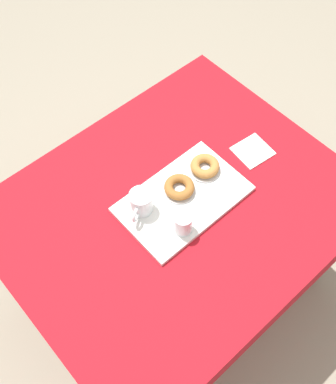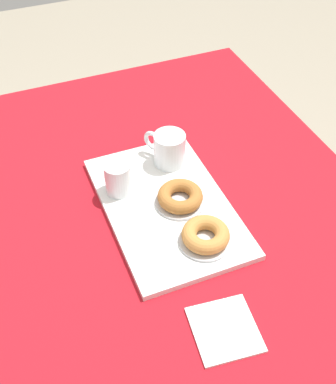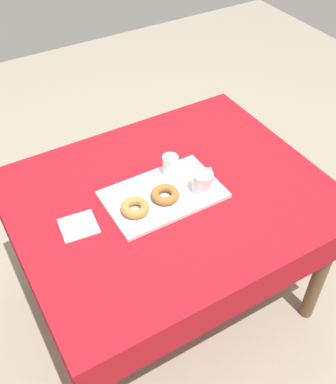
{
  "view_description": "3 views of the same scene",
  "coord_description": "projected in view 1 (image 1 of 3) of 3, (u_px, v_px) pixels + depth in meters",
  "views": [
    {
      "loc": [
        0.62,
        0.65,
        2.25
      ],
      "look_at": [
        -0.01,
        -0.05,
        0.78
      ],
      "focal_mm": 44.13,
      "sensor_mm": 36.0,
      "label": 1
    },
    {
      "loc": [
        -0.84,
        0.32,
        1.66
      ],
      "look_at": [
        -0.02,
        -0.01,
        0.79
      ],
      "focal_mm": 46.77,
      "sensor_mm": 36.0,
      "label": 2
    },
    {
      "loc": [
        -0.7,
        -1.16,
        2.04
      ],
      "look_at": [
        -0.04,
        -0.04,
        0.8
      ],
      "focal_mm": 42.63,
      "sensor_mm": 36.0,
      "label": 3
    }
  ],
  "objects": [
    {
      "name": "tea_mug_left",
      "position": [
        141.0,
        203.0,
        1.68
      ],
      "size": [
        0.12,
        0.09,
        0.09
      ],
      "color": "white",
      "rests_on": "serving_tray"
    },
    {
      "name": "paper_napkin",
      "position": [
        253.0,
        151.0,
        1.88
      ],
      "size": [
        0.15,
        0.14,
        0.01
      ],
      "primitive_type": "cube",
      "rotation": [
        0.0,
        0.0,
        -0.11
      ],
      "color": "white",
      "rests_on": "dining_table"
    },
    {
      "name": "sugar_donut_left",
      "position": [
        205.0,
        166.0,
        1.79
      ],
      "size": [
        0.11,
        0.11,
        0.03
      ],
      "primitive_type": "torus",
      "color": "#BC7F3D",
      "rests_on": "donut_plate_left"
    },
    {
      "name": "sugar_donut_right",
      "position": [
        179.0,
        187.0,
        1.74
      ],
      "size": [
        0.11,
        0.11,
        0.03
      ],
      "primitive_type": "torus",
      "color": "#A3662D",
      "rests_on": "donut_plate_right"
    },
    {
      "name": "serving_tray",
      "position": [
        183.0,
        199.0,
        1.75
      ],
      "size": [
        0.47,
        0.3,
        0.02
      ],
      "primitive_type": "cube",
      "color": "white",
      "rests_on": "dining_table"
    },
    {
      "name": "dining_table",
      "position": [
        176.0,
        219.0,
        1.83
      ],
      "size": [
        1.28,
        1.04,
        0.75
      ],
      "color": "#A8141E",
      "rests_on": "ground"
    },
    {
      "name": "ground_plane",
      "position": [
        174.0,
        282.0,
        2.38
      ],
      "size": [
        6.0,
        6.0,
        0.0
      ],
      "primitive_type": "plane",
      "color": "gray"
    },
    {
      "name": "donut_plate_right",
      "position": [
        179.0,
        190.0,
        1.76
      ],
      "size": [
        0.12,
        0.12,
        0.01
      ],
      "primitive_type": "cylinder",
      "color": "silver",
      "rests_on": "serving_tray"
    },
    {
      "name": "water_glass_near",
      "position": [
        183.0,
        224.0,
        1.64
      ],
      "size": [
        0.07,
        0.07,
        0.09
      ],
      "color": "white",
      "rests_on": "serving_tray"
    },
    {
      "name": "donut_plate_left",
      "position": [
        205.0,
        169.0,
        1.81
      ],
      "size": [
        0.12,
        0.12,
        0.01
      ],
      "primitive_type": "cylinder",
      "color": "silver",
      "rests_on": "serving_tray"
    }
  ]
}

